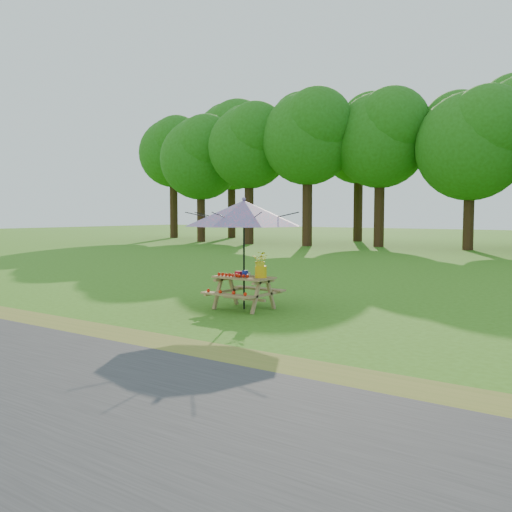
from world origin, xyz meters
The scene contains 9 objects.
ground centered at (0.00, 0.00, 0.00)m, with size 120.00×120.00×0.00m, color #396D14.
road centered at (0.00, -5.00, 0.01)m, with size 120.00×4.00×0.01m, color #2E2D30.
drygrass_strip centered at (0.00, -2.80, 0.00)m, with size 120.00×1.20×0.01m, color olive.
treeline centered at (0.00, 22.00, 8.00)m, with size 60.00×12.00×16.00m, color #236010, non-canonical shape.
picnic_table centered at (-0.40, 0.50, 0.33)m, with size 1.20×1.32×0.67m.
patio_umbrella centered at (-0.40, 0.50, 1.95)m, with size 2.70×2.70×2.27m.
produce_bins centered at (-0.44, 0.52, 0.72)m, with size 0.33×0.33×0.13m.
tomatoes_row centered at (-0.55, 0.32, 0.71)m, with size 0.77×0.13×0.07m, color red, non-canonical shape.
flower_bucket centered at (0.00, 0.52, 0.95)m, with size 0.37×0.33×0.52m.
Camera 1 is at (6.48, -8.71, 1.96)m, focal length 40.00 mm.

